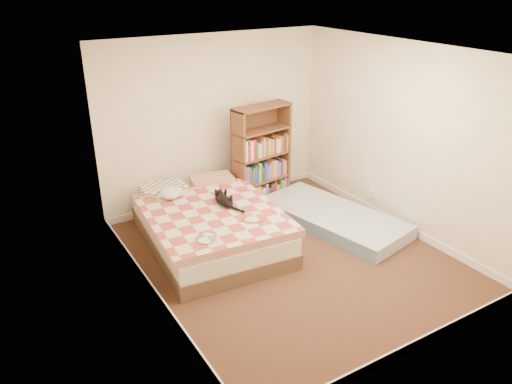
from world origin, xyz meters
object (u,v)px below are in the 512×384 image
black_cat (223,200)px  floor_mattress (333,218)px  bed (208,224)px  white_dog (171,193)px  bookshelf (261,168)px

black_cat → floor_mattress: bearing=-5.4°
bed → white_dog: white_dog is taller
floor_mattress → black_cat: bearing=153.2°
floor_mattress → black_cat: 1.64m
black_cat → white_dog: (-0.51, 0.52, 0.01)m
bookshelf → white_dog: bearing=-179.1°
bed → bookshelf: (1.24, 0.73, 0.29)m
bookshelf → floor_mattress: bearing=-75.9°
bed → black_cat: (0.20, -0.04, 0.32)m
floor_mattress → white_dog: 2.28m
bed → white_dog: 0.65m
black_cat → white_dog: bearing=143.3°
black_cat → bookshelf: bearing=45.6°
bed → white_dog: (-0.30, 0.48, 0.33)m
bed → black_cat: size_ratio=3.66×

